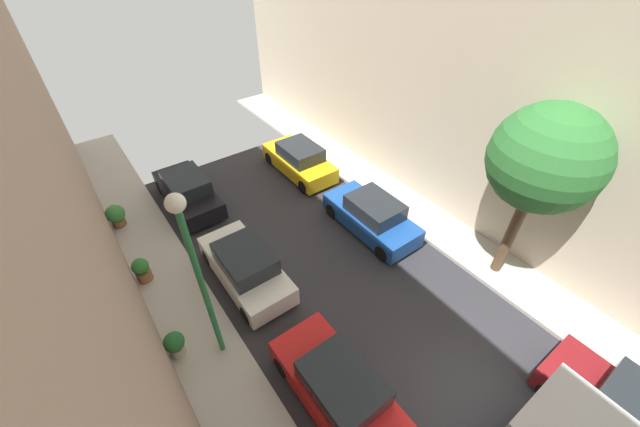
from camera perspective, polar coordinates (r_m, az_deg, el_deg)
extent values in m
plane|color=#2D2D33|center=(11.90, 23.27, -27.16)|extent=(32.00, 32.00, 0.00)
cube|color=#B7B2A8|center=(14.89, 34.52, -13.40)|extent=(2.00, 44.00, 0.15)
cube|color=red|center=(10.81, 2.85, -25.82)|extent=(1.76, 4.20, 0.76)
cube|color=#1E2328|center=(10.13, 3.57, -24.83)|extent=(1.56, 2.10, 0.64)
cylinder|color=black|center=(11.40, -5.80, -22.58)|extent=(0.22, 0.64, 0.64)
cylinder|color=black|center=(11.80, 0.99, -18.67)|extent=(0.22, 0.64, 0.64)
cylinder|color=black|center=(10.92, 12.36, -29.60)|extent=(0.22, 0.64, 0.64)
cube|color=white|center=(13.35, -11.48, -8.50)|extent=(1.76, 4.20, 0.76)
cube|color=#1E2328|center=(12.74, -11.58, -6.84)|extent=(1.56, 2.10, 0.64)
cylinder|color=black|center=(14.40, -16.96, -6.53)|extent=(0.22, 0.64, 0.64)
cylinder|color=black|center=(14.72, -11.47, -4.04)|extent=(0.22, 0.64, 0.64)
cylinder|color=black|center=(12.45, -11.21, -15.16)|extent=(0.22, 0.64, 0.64)
cylinder|color=black|center=(12.82, -4.95, -11.96)|extent=(0.22, 0.64, 0.64)
cube|color=black|center=(17.32, -19.78, 2.86)|extent=(1.76, 4.20, 0.76)
cube|color=#1E2328|center=(16.81, -20.12, 4.50)|extent=(1.56, 2.10, 0.64)
cylinder|color=black|center=(18.60, -23.50, 3.70)|extent=(0.22, 0.64, 0.64)
cylinder|color=black|center=(18.85, -19.12, 5.48)|extent=(0.22, 0.64, 0.64)
cylinder|color=black|center=(16.12, -20.19, -1.49)|extent=(0.22, 0.64, 0.64)
cylinder|color=black|center=(16.40, -15.22, 0.63)|extent=(0.22, 0.64, 0.64)
cube|color=maroon|center=(13.07, 40.24, -23.44)|extent=(1.76, 4.20, 0.76)
cylinder|color=black|center=(12.65, 32.05, -22.61)|extent=(0.22, 0.64, 0.64)
cylinder|color=black|center=(13.64, 35.11, -18.21)|extent=(0.22, 0.64, 0.64)
cube|color=#194799|center=(15.16, 7.88, -0.80)|extent=(1.76, 4.20, 0.76)
cube|color=#1E2328|center=(14.63, 8.52, 0.95)|extent=(1.56, 2.10, 0.64)
cylinder|color=black|center=(15.77, 1.93, 0.45)|extent=(0.22, 0.64, 0.64)
cylinder|color=black|center=(16.57, 6.19, 2.50)|extent=(0.22, 0.64, 0.64)
cylinder|color=black|center=(14.14, 9.70, -6.07)|extent=(0.22, 0.64, 0.64)
cylinder|color=black|center=(15.03, 13.98, -3.41)|extent=(0.22, 0.64, 0.64)
cube|color=gold|center=(18.45, -3.28, 7.90)|extent=(1.76, 4.20, 0.76)
cube|color=#1E2328|center=(17.97, -3.10, 9.58)|extent=(1.56, 2.10, 0.64)
cylinder|color=black|center=(19.38, -7.78, 8.52)|extent=(0.22, 0.64, 0.64)
cylinder|color=black|center=(20.04, -3.88, 9.97)|extent=(0.22, 0.64, 0.64)
cylinder|color=black|center=(17.15, -2.53, 4.19)|extent=(0.22, 0.64, 0.64)
cylinder|color=black|center=(17.89, 1.61, 5.94)|extent=(0.22, 0.64, 0.64)
cylinder|color=brown|center=(13.98, 27.57, -2.80)|extent=(0.35, 0.35, 3.49)
sphere|color=#2D7233|center=(12.40, 31.71, 7.28)|extent=(3.24, 3.24, 3.24)
cylinder|color=brown|center=(17.37, -28.77, -1.16)|extent=(0.51, 0.51, 0.31)
sphere|color=#38843D|center=(17.11, -29.25, -0.03)|extent=(0.74, 0.74, 0.74)
cylinder|color=#B2A899|center=(12.31, -21.27, -19.13)|extent=(0.46, 0.46, 0.37)
sphere|color=#23602D|center=(11.97, -21.77, -18.06)|extent=(0.60, 0.60, 0.60)
cylinder|color=brown|center=(14.56, -25.67, -8.58)|extent=(0.52, 0.52, 0.45)
sphere|color=#2D7233|center=(14.25, -26.18, -7.37)|extent=(0.57, 0.57, 0.57)
cylinder|color=#26723F|center=(9.99, -17.50, -11.64)|extent=(0.16, 0.16, 5.40)
sphere|color=white|center=(8.01, -21.58, 1.49)|extent=(0.44, 0.44, 0.44)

